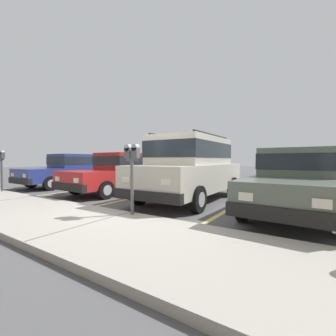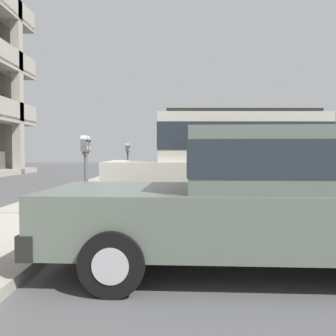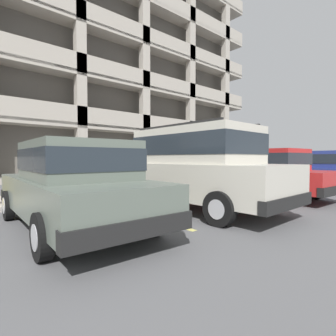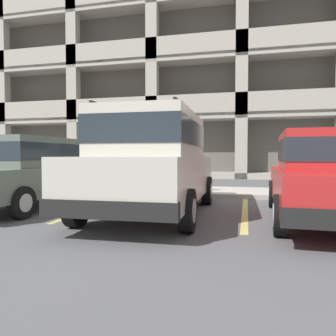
{
  "view_description": "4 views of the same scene",
  "coord_description": "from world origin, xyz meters",
  "px_view_note": "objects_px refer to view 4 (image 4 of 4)",
  "views": [
    {
      "loc": [
        -3.41,
        3.89,
        1.28
      ],
      "look_at": [
        -0.28,
        -0.91,
        1.06
      ],
      "focal_mm": 24.0,
      "sensor_mm": 36.0,
      "label": 1
    },
    {
      "loc": [
        -7.14,
        -1.29,
        1.29
      ],
      "look_at": [
        0.04,
        -1.18,
        0.99
      ],
      "focal_mm": 40.0,
      "sensor_mm": 36.0,
      "label": 2
    },
    {
      "loc": [
        -4.89,
        -6.86,
        1.26
      ],
      "look_at": [
        0.1,
        -1.15,
        0.98
      ],
      "focal_mm": 28.0,
      "sensor_mm": 36.0,
      "label": 3
    },
    {
      "loc": [
        1.62,
        -8.62,
        1.14
      ],
      "look_at": [
        -0.19,
        -1.11,
        0.86
      ],
      "focal_mm": 35.0,
      "sensor_mm": 36.0,
      "label": 4
    }
  ],
  "objects_px": {
    "parking_meter_near": "(180,153)",
    "parking_garage": "(243,56)",
    "red_sedan": "(30,170)",
    "dark_hatchback": "(327,175)",
    "silver_suv": "(154,159)",
    "fire_hydrant": "(63,177)"
  },
  "relations": [
    {
      "from": "dark_hatchback",
      "to": "fire_hydrant",
      "type": "relative_size",
      "value": 6.49
    },
    {
      "from": "silver_suv",
      "to": "parking_garage",
      "type": "height_order",
      "value": "parking_garage"
    },
    {
      "from": "red_sedan",
      "to": "parking_garage",
      "type": "distance_m",
      "value": 17.39
    },
    {
      "from": "red_sedan",
      "to": "dark_hatchback",
      "type": "xyz_separation_m",
      "value": [
        6.05,
        -0.29,
        0.0
      ]
    },
    {
      "from": "silver_suv",
      "to": "dark_hatchback",
      "type": "xyz_separation_m",
      "value": [
        3.12,
        -0.1,
        -0.27
      ]
    },
    {
      "from": "parking_meter_near",
      "to": "parking_garage",
      "type": "height_order",
      "value": "parking_garage"
    },
    {
      "from": "red_sedan",
      "to": "parking_meter_near",
      "type": "xyz_separation_m",
      "value": [
        2.89,
        2.6,
        0.4
      ]
    },
    {
      "from": "parking_meter_near",
      "to": "parking_garage",
      "type": "bearing_deg",
      "value": 83.15
    },
    {
      "from": "red_sedan",
      "to": "parking_garage",
      "type": "xyz_separation_m",
      "value": [
        4.43,
        15.42,
        6.71
      ]
    },
    {
      "from": "red_sedan",
      "to": "dark_hatchback",
      "type": "height_order",
      "value": "same"
    },
    {
      "from": "dark_hatchback",
      "to": "parking_garage",
      "type": "distance_m",
      "value": 17.16
    },
    {
      "from": "dark_hatchback",
      "to": "parking_garage",
      "type": "relative_size",
      "value": 0.14
    },
    {
      "from": "silver_suv",
      "to": "dark_hatchback",
      "type": "relative_size",
      "value": 1.06
    },
    {
      "from": "dark_hatchback",
      "to": "parking_meter_near",
      "type": "xyz_separation_m",
      "value": [
        -3.15,
        2.89,
        0.4
      ]
    },
    {
      "from": "parking_meter_near",
      "to": "dark_hatchback",
      "type": "bearing_deg",
      "value": -42.48
    },
    {
      "from": "parking_meter_near",
      "to": "fire_hydrant",
      "type": "xyz_separation_m",
      "value": [
        -3.85,
        0.3,
        -0.76
      ]
    },
    {
      "from": "fire_hydrant",
      "to": "parking_garage",
      "type": "bearing_deg",
      "value": 66.71
    },
    {
      "from": "parking_meter_near",
      "to": "fire_hydrant",
      "type": "bearing_deg",
      "value": 175.59
    },
    {
      "from": "dark_hatchback",
      "to": "parking_garage",
      "type": "xyz_separation_m",
      "value": [
        -1.61,
        15.71,
        6.71
      ]
    },
    {
      "from": "parking_garage",
      "to": "silver_suv",
      "type": "bearing_deg",
      "value": -95.51
    },
    {
      "from": "silver_suv",
      "to": "parking_garage",
      "type": "xyz_separation_m",
      "value": [
        1.51,
        15.61,
        6.45
      ]
    },
    {
      "from": "silver_suv",
      "to": "dark_hatchback",
      "type": "distance_m",
      "value": 3.13
    }
  ]
}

